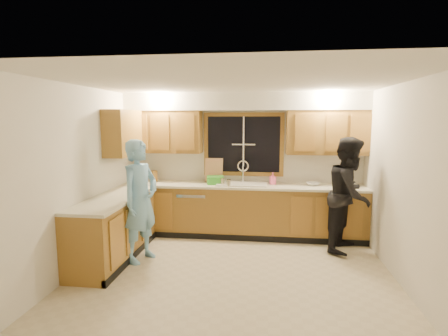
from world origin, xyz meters
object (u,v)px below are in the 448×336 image
at_px(woman, 350,194).
at_px(knife_block, 154,176).
at_px(sink, 242,187).
at_px(stove, 95,241).
at_px(dish_crate, 215,180).
at_px(bowl, 312,184).
at_px(dishwasher, 195,211).
at_px(man, 140,201).
at_px(soap_bottle, 273,178).

xyz_separation_m(woman, knife_block, (-3.34, 0.61, 0.13)).
height_order(sink, stove, sink).
relative_size(dish_crate, bowl, 1.30).
distance_m(sink, dishwasher, 0.96).
bearing_deg(knife_block, dish_crate, -39.32).
relative_size(woman, dish_crate, 6.22).
relative_size(stove, knife_block, 4.57).
relative_size(knife_block, bowl, 0.90).
xyz_separation_m(woman, bowl, (-0.50, 0.55, 0.06)).
xyz_separation_m(dish_crate, bowl, (1.69, 0.06, -0.04)).
xyz_separation_m(man, knife_block, (-0.26, 1.40, 0.14)).
distance_m(dishwasher, dish_crate, 0.69).
relative_size(dishwasher, soap_bottle, 3.90).
bearing_deg(bowl, dishwasher, -177.95).
bearing_deg(bowl, soap_bottle, 178.02).
xyz_separation_m(dishwasher, man, (-0.52, -1.26, 0.47)).
bearing_deg(knife_block, dishwasher, -43.13).
bearing_deg(bowl, knife_block, 178.81).
bearing_deg(soap_bottle, woman, -26.06).
bearing_deg(soap_bottle, man, -144.42).
bearing_deg(soap_bottle, sink, -171.16).
bearing_deg(woman, soap_bottle, 89.44).
bearing_deg(dish_crate, woman, -12.74).
relative_size(sink, dish_crate, 3.00).
bearing_deg(dish_crate, sink, -0.03).
bearing_deg(dishwasher, man, -112.50).
distance_m(stove, woman, 3.78).
distance_m(knife_block, soap_bottle, 2.16).
relative_size(sink, stove, 0.96).
height_order(dishwasher, bowl, bowl).
xyz_separation_m(man, bowl, (2.58, 1.34, 0.06)).
height_order(man, dish_crate, man).
distance_m(woman, dish_crate, 2.24).
bearing_deg(sink, stove, -134.61).
distance_m(man, dish_crate, 1.57).
bearing_deg(knife_block, bowl, -34.70).
relative_size(man, woman, 0.99).
bearing_deg(woman, sink, 99.38).
distance_m(man, woman, 3.18).
xyz_separation_m(woman, dish_crate, (-2.18, 0.49, 0.10)).
relative_size(sink, woman, 0.48).
relative_size(sink, dishwasher, 1.05).
bearing_deg(dish_crate, bowl, 1.99).
height_order(dishwasher, stove, stove).
distance_m(stove, soap_bottle, 3.07).
bearing_deg(stove, dish_crate, 54.04).
height_order(woman, soap_bottle, woman).
bearing_deg(stove, man, 52.00).
distance_m(dishwasher, woman, 2.65).
distance_m(man, soap_bottle, 2.34).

